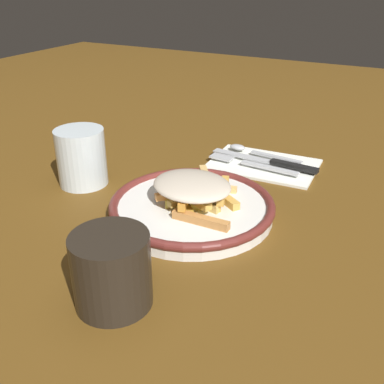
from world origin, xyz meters
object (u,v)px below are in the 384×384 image
fork (252,164)px  knife (273,162)px  plate (192,207)px  water_glass (81,157)px  napkin (263,164)px  fries_heap (195,190)px  spoon (252,151)px  coffee_mug (113,270)px

fork → knife: (0.03, -0.03, 0.00)m
plate → water_glass: (0.01, 0.22, 0.03)m
fork → napkin: bearing=-24.1°
plate → fries_heap: (0.00, -0.00, 0.03)m
spoon → napkin: bearing=-132.2°
napkin → coffee_mug: coffee_mug is taller
knife → water_glass: size_ratio=2.15×
spoon → water_glass: water_glass is taller
knife → spoon: bearing=58.5°
napkin → coffee_mug: (-0.45, 0.02, 0.04)m
coffee_mug → napkin: bearing=-2.2°
napkin → water_glass: water_glass is taller
fries_heap → water_glass: (0.01, 0.22, 0.01)m
water_glass → coffee_mug: (-0.23, -0.23, -0.01)m
water_glass → coffee_mug: bearing=-134.2°
napkin → knife: bearing=-94.0°
napkin → water_glass: size_ratio=2.01×
fork → spoon: (0.06, 0.02, 0.00)m
fries_heap → knife: fries_heap is taller
knife → water_glass: water_glass is taller
fork → plate: bearing=174.5°
fries_heap → napkin: bearing=-7.3°
spoon → fork: bearing=-159.0°
spoon → water_glass: size_ratio=1.56×
fries_heap → knife: size_ratio=0.79×
plate → coffee_mug: coffee_mug is taller
knife → spoon: spoon is taller
spoon → coffee_mug: size_ratio=1.33×
fork → water_glass: water_glass is taller
napkin → fork: fork is taller
plate → fork: (0.20, -0.02, -0.00)m
knife → napkin: bearing=86.0°
fries_heap → coffee_mug: (-0.22, -0.01, 0.00)m
fork → spoon: 0.06m
knife → coffee_mug: size_ratio=1.84×
fork → water_glass: 0.31m
plate → fork: bearing=-5.5°
napkin → fork: bearing=155.9°
fries_heap → fork: 0.20m
napkin → spoon: 0.05m
plate → fries_heap: fries_heap is taller
plate → knife: bearing=-12.4°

